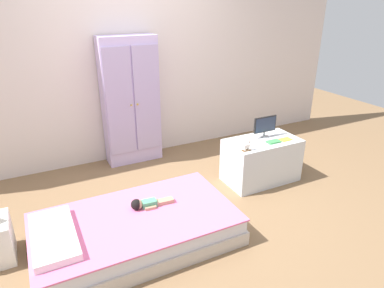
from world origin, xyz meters
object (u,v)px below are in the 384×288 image
at_px(rocking_horse_toy, 247,146).
at_px(tv_stand, 261,160).
at_px(doll, 144,204).
at_px(book_green, 274,142).
at_px(wardrobe, 131,101).
at_px(tv_monitor, 265,125).
at_px(bed, 136,229).
at_px(book_yellow, 285,139).

bearing_deg(rocking_horse_toy, tv_stand, 25.20).
relative_size(doll, tv_stand, 0.47).
relative_size(doll, book_green, 2.48).
distance_m(doll, tv_stand, 1.57).
distance_m(wardrobe, rocking_horse_toy, 1.60).
bearing_deg(book_green, rocking_horse_toy, -172.86).
bearing_deg(tv_monitor, bed, -163.84).
relative_size(bed, book_green, 10.81).
relative_size(wardrobe, rocking_horse_toy, 13.15).
distance_m(doll, tv_monitor, 1.70).
bearing_deg(doll, tv_stand, 11.87).
xyz_separation_m(bed, book_yellow, (1.88, 0.31, 0.38)).
bearing_deg(rocking_horse_toy, bed, -168.63).
relative_size(bed, tv_stand, 2.05).
relative_size(tv_monitor, book_yellow, 2.20).
bearing_deg(book_yellow, doll, -173.02).
xyz_separation_m(doll, book_yellow, (1.77, 0.22, 0.21)).
bearing_deg(book_green, tv_stand, 120.65).
relative_size(doll, tv_monitor, 1.34).
bearing_deg(book_yellow, bed, -170.51).
xyz_separation_m(tv_monitor, rocking_horse_toy, (-0.41, -0.24, -0.08)).
bearing_deg(rocking_horse_toy, wardrobe, 121.19).
height_order(bed, book_yellow, book_yellow).
xyz_separation_m(bed, wardrobe, (0.50, 1.62, 0.67)).
distance_m(doll, book_green, 1.63).
xyz_separation_m(tv_stand, book_green, (0.06, -0.11, 0.26)).
bearing_deg(doll, tv_monitor, 14.02).
height_order(doll, book_yellow, book_yellow).
xyz_separation_m(rocking_horse_toy, book_yellow, (0.56, 0.05, -0.05)).
distance_m(wardrobe, book_yellow, 1.92).
relative_size(wardrobe, tv_monitor, 5.43).
relative_size(wardrobe, tv_stand, 1.90).
xyz_separation_m(tv_stand, rocking_horse_toy, (-0.33, -0.16, 0.31)).
height_order(tv_stand, tv_monitor, tv_monitor).
xyz_separation_m(doll, rocking_horse_toy, (1.21, 0.17, 0.26)).
xyz_separation_m(tv_monitor, book_green, (-0.01, -0.19, -0.13)).
bearing_deg(wardrobe, book_yellow, -43.36).
bearing_deg(tv_stand, bed, -165.71).
distance_m(tv_monitor, rocking_horse_toy, 0.48).
distance_m(wardrobe, tv_stand, 1.75).
height_order(wardrobe, book_yellow, wardrobe).
relative_size(tv_stand, book_yellow, 6.29).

